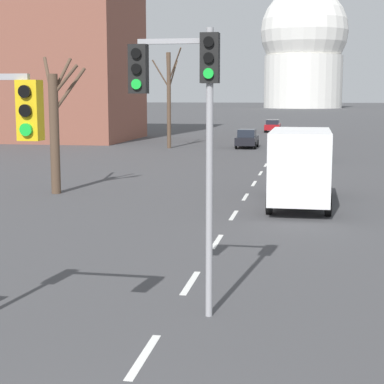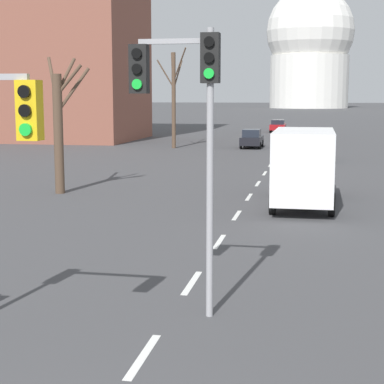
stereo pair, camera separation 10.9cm
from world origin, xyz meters
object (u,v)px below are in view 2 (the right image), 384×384
at_px(sedan_mid_centre, 278,126).
at_px(delivery_truck, 304,164).
at_px(sedan_near_left, 252,139).
at_px(traffic_signal_centre_tall, 186,101).
at_px(sedan_near_right, 318,148).

height_order(sedan_mid_centre, delivery_truck, delivery_truck).
xyz_separation_m(sedan_near_left, sedan_mid_centre, (0.82, 24.48, -0.02)).
relative_size(traffic_signal_centre_tall, delivery_truck, 0.80).
height_order(traffic_signal_centre_tall, sedan_mid_centre, traffic_signal_centre_tall).
relative_size(traffic_signal_centre_tall, sedan_near_right, 1.27).
bearing_deg(sedan_mid_centre, sedan_near_left, -91.91).
distance_m(traffic_signal_centre_tall, delivery_truck, 14.37).
height_order(sedan_near_right, sedan_mid_centre, sedan_near_right).
distance_m(traffic_signal_centre_tall, sedan_mid_centre, 67.53).
bearing_deg(delivery_truck, sedan_near_left, 99.73).
relative_size(sedan_near_left, delivery_truck, 0.59).
distance_m(sedan_near_left, delivery_truck, 29.38).
xyz_separation_m(traffic_signal_centre_tall, delivery_truck, (2.09, 13.97, -2.68)).
xyz_separation_m(sedan_near_right, delivery_truck, (-0.61, -19.02, 0.84)).
bearing_deg(sedan_near_left, traffic_signal_centre_tall, -86.16).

